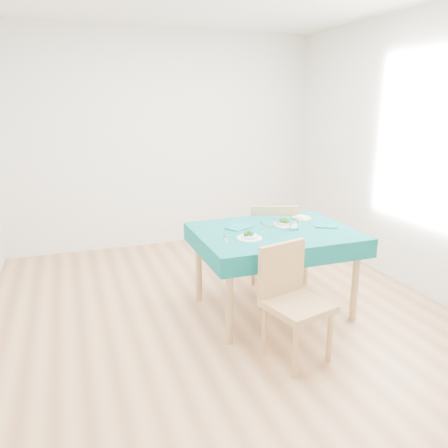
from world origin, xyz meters
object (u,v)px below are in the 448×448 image
object	(u,v)px
chair_near	(298,294)
chair_far	(271,226)
bowl_near	(249,235)
side_plate	(302,218)
table	(273,271)
bowl_far	(285,222)

from	to	relation	value
chair_near	chair_far	bearing A→B (deg)	57.32
bowl_near	side_plate	xyz separation A→B (m)	(0.73, 0.43, -0.03)
table	chair_far	distance (m)	0.77
bowl_near	bowl_far	world-z (taller)	same
table	side_plate	xyz separation A→B (m)	(0.42, 0.27, 0.38)
table	chair_near	xyz separation A→B (m)	(-0.18, -0.77, 0.14)
table	chair_near	bearing A→B (deg)	-103.44
chair_far	bowl_far	distance (m)	0.63
chair_near	chair_far	distance (m)	1.53
table	bowl_far	distance (m)	0.45
bowl_near	chair_far	bearing A→B (deg)	53.82
chair_far	bowl_far	bearing A→B (deg)	94.69
table	bowl_near	bearing A→B (deg)	-152.88
bowl_near	bowl_far	size ratio (longest dim) A/B	1.00
table	side_plate	world-z (taller)	side_plate
chair_far	bowl_far	size ratio (longest dim) A/B	5.68
chair_near	bowl_near	size ratio (longest dim) A/B	5.05
side_plate	table	bearing A→B (deg)	-147.32
bowl_near	chair_near	bearing A→B (deg)	-78.71
table	side_plate	size ratio (longest dim) A/B	7.50
chair_far	bowl_near	world-z (taller)	chair_far
bowl_near	bowl_far	distance (m)	0.52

